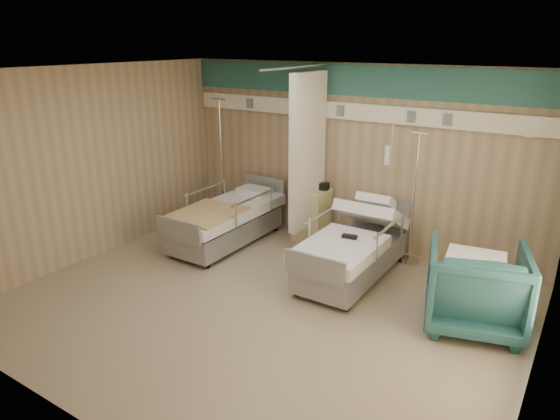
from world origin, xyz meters
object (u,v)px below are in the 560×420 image
Objects in this scene: bed_right at (352,256)px; visitor_armchair at (476,287)px; bed_left at (226,225)px; iv_stand_left at (223,197)px; iv_stand_right at (410,237)px; bedside_cabinet at (312,215)px.

visitor_armchair is at bearing -12.76° from bed_right.
bed_left is 1.11m from iv_stand_left.
bed_left is 2.85m from iv_stand_right.
iv_stand_right is (1.65, 0.00, -0.03)m from bedside_cabinet.
visitor_armchair is (3.89, -0.38, 0.17)m from bed_left.
iv_stand_left is (-3.44, -0.08, 0.05)m from iv_stand_right.
iv_stand_left is at bearing 164.40° from bed_right.
bedside_cabinet is 1.79m from iv_stand_left.
visitor_armchair is 1.76m from iv_stand_right.
bed_right is 2.20m from bed_left.
bedside_cabinet is (1.05, 0.90, 0.11)m from bed_left.
bed_left is at bearing -48.08° from iv_stand_left.
bed_right and bed_left have the same top height.
bedside_cabinet is 0.44× the size of iv_stand_right.
iv_stand_left reaches higher than bed_left.
bedside_cabinet reaches higher than bed_left.
bed_left is at bearing -139.40° from bedside_cabinet.
iv_stand_left is (-4.63, 1.20, -0.04)m from visitor_armchair.
bedside_cabinet is (-1.15, 0.90, 0.11)m from bed_right.
bedside_cabinet is at bearing 2.57° from iv_stand_left.
iv_stand_right is (0.50, 0.90, 0.08)m from bed_right.
iv_stand_left reaches higher than bed_right.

